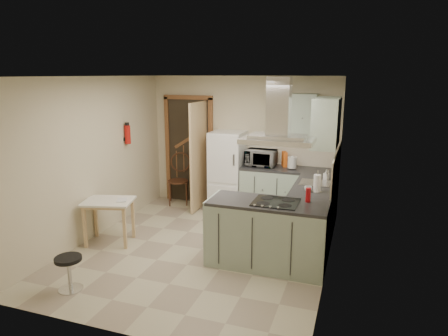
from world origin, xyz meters
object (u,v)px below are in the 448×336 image
at_px(extractor_hood, 278,140).
at_px(microwave, 261,158).
at_px(drop_leaf_table, 110,221).
at_px(fridge, 228,172).
at_px(peninsula, 267,234).
at_px(stool, 69,273).
at_px(bentwood_chair, 178,181).

xyz_separation_m(extractor_hood, microwave, (-0.70, 2.01, -0.67)).
xyz_separation_m(drop_leaf_table, microwave, (1.85, 2.05, 0.71)).
bearing_deg(extractor_hood, fridge, 123.79).
bearing_deg(microwave, extractor_hood, -68.57).
height_order(fridge, microwave, fridge).
distance_m(drop_leaf_table, microwave, 2.85).
xyz_separation_m(peninsula, extractor_hood, (0.10, 0.00, 1.27)).
bearing_deg(stool, drop_leaf_table, 104.80).
distance_m(fridge, microwave, 0.70).
xyz_separation_m(fridge, drop_leaf_table, (-1.22, -2.03, -0.41)).
distance_m(extractor_hood, drop_leaf_table, 2.90).
bearing_deg(drop_leaf_table, stool, -90.06).
bearing_deg(extractor_hood, bentwood_chair, 139.65).
bearing_deg(extractor_hood, peninsula, 180.00).
height_order(bentwood_chair, stool, bentwood_chair).
distance_m(drop_leaf_table, stool, 1.39).
xyz_separation_m(peninsula, drop_leaf_table, (-2.44, -0.05, -0.11)).
relative_size(fridge, peninsula, 0.97).
height_order(extractor_hood, bentwood_chair, extractor_hood).
height_order(drop_leaf_table, microwave, microwave).
xyz_separation_m(bentwood_chair, stool, (0.18, -3.41, -0.25)).
height_order(peninsula, microwave, microwave).
distance_m(fridge, bentwood_chair, 1.09).
height_order(peninsula, bentwood_chair, bentwood_chair).
bearing_deg(microwave, fridge, -175.43).
relative_size(peninsula, extractor_hood, 1.72).
distance_m(stool, microwave, 3.80).
relative_size(stool, microwave, 0.79).
height_order(peninsula, extractor_hood, extractor_hood).
bearing_deg(peninsula, stool, -146.37).
bearing_deg(stool, microwave, 66.26).
height_order(fridge, drop_leaf_table, fridge).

